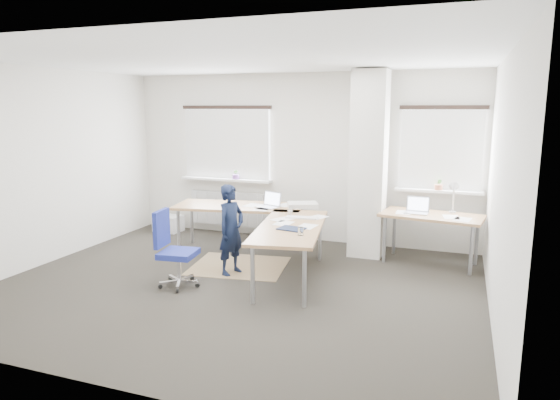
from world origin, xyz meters
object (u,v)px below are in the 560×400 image
(desk_main, at_px, (266,217))
(person, at_px, (231,230))
(desk_side, at_px, (432,217))
(task_chair, at_px, (176,265))

(desk_main, height_order, person, person)
(desk_side, height_order, task_chair, desk_side)
(desk_main, height_order, desk_side, desk_side)
(desk_main, height_order, task_chair, task_chair)
(task_chair, distance_m, person, 0.89)
(desk_side, distance_m, person, 2.87)
(desk_side, bearing_deg, desk_main, -151.37)
(desk_side, relative_size, person, 1.21)
(desk_main, relative_size, person, 2.29)
(desk_main, distance_m, task_chair, 1.52)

